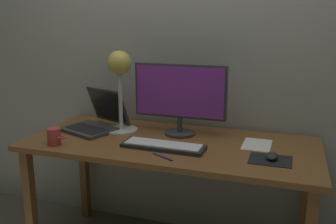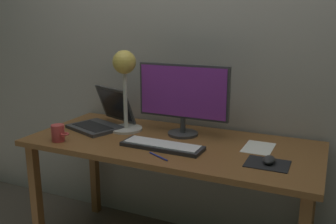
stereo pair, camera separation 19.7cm
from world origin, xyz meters
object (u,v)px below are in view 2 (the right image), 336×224
keyboard_main (161,146)px  coffee_mug (58,133)px  monitor (183,95)px  desk_lamp (125,76)px  pen (158,156)px  mouse (269,160)px  laptop (105,116)px

keyboard_main → coffee_mug: bearing=-166.7°
coffee_mug → monitor: bearing=33.6°
monitor → desk_lamp: desk_lamp is taller
monitor → keyboard_main: monitor is taller
desk_lamp → pen: (0.38, -0.33, -0.33)m
keyboard_main → mouse: mouse is taller
monitor → coffee_mug: (-0.59, -0.39, -0.19)m
coffee_mug → pen: 0.62m
mouse → coffee_mug: coffee_mug is taller
desk_lamp → pen: size_ratio=3.45×
keyboard_main → desk_lamp: size_ratio=0.92×
monitor → laptop: monitor is taller
monitor → desk_lamp: 0.37m
desk_lamp → laptop: bearing=175.6°
laptop → coffee_mug: (-0.07, -0.35, -0.02)m
keyboard_main → mouse: bearing=0.7°
mouse → keyboard_main: bearing=-179.3°
laptop → desk_lamp: size_ratio=0.84×
laptop → pen: (0.54, -0.34, -0.06)m
pen → keyboard_main: bearing=109.4°
coffee_mug → pen: coffee_mug is taller
pen → desk_lamp: bearing=138.9°
monitor → laptop: (-0.51, -0.04, -0.17)m
keyboard_main → laptop: 0.54m
desk_lamp → coffee_mug: desk_lamp is taller
laptop → pen: bearing=-32.4°
monitor → keyboard_main: 0.34m
pen → mouse: bearing=15.0°
desk_lamp → pen: bearing=-41.1°
mouse → pen: mouse is taller
laptop → mouse: (1.05, -0.21, -0.05)m
monitor → desk_lamp: size_ratio=1.12×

